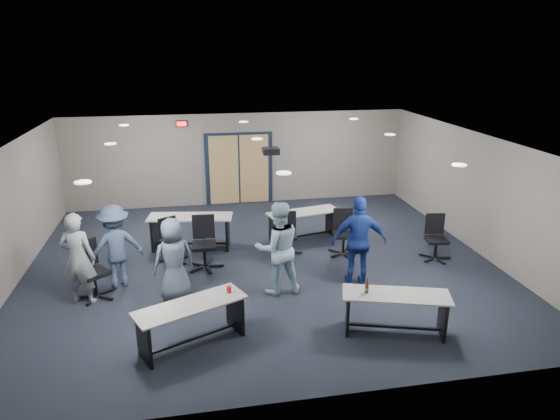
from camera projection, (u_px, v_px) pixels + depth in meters
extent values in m
plane|color=black|center=(262.00, 263.00, 10.99)|extent=(10.00, 10.00, 0.00)
cube|color=slate|center=(239.00, 159.00, 14.76)|extent=(10.00, 0.04, 2.70)
cube|color=slate|center=(313.00, 311.00, 6.37)|extent=(10.00, 0.04, 2.70)
cube|color=slate|center=(7.00, 219.00, 9.70)|extent=(0.04, 9.00, 2.70)
cube|color=slate|center=(477.00, 193.00, 11.43)|extent=(0.04, 9.00, 2.70)
cube|color=white|center=(260.00, 142.00, 10.14)|extent=(10.00, 9.00, 0.04)
cube|color=black|center=(239.00, 169.00, 14.83)|extent=(2.00, 0.06, 2.20)
cube|color=#A37F4A|center=(224.00, 170.00, 14.73)|extent=(0.85, 0.04, 2.05)
cube|color=#A37F4A|center=(254.00, 169.00, 14.89)|extent=(0.85, 0.04, 2.05)
cube|color=black|center=(182.00, 124.00, 14.09)|extent=(0.32, 0.05, 0.18)
cube|color=#FF0C0C|center=(182.00, 124.00, 14.06)|extent=(0.26, 0.02, 0.12)
cylinder|color=black|center=(271.00, 143.00, 10.69)|extent=(0.04, 0.04, 0.24)
cube|color=black|center=(271.00, 151.00, 10.75)|extent=(0.35, 0.30, 0.14)
cylinder|color=black|center=(272.00, 152.00, 10.61)|extent=(0.08, 0.03, 0.08)
cube|color=#A29F99|center=(191.00, 305.00, 7.81)|extent=(1.86, 1.27, 0.03)
cube|color=black|center=(144.00, 341.00, 7.50)|extent=(0.27, 0.51, 0.69)
cube|color=black|center=(235.00, 311.00, 8.35)|extent=(0.27, 0.51, 0.69)
cube|color=black|center=(193.00, 339.00, 8.00)|extent=(1.46, 0.69, 0.04)
cylinder|color=red|center=(229.00, 289.00, 8.16)|extent=(0.08, 0.08, 0.12)
cube|color=#A29F99|center=(396.00, 295.00, 8.15)|extent=(1.84, 1.07, 0.03)
cube|color=black|center=(348.00, 311.00, 8.35)|extent=(0.20, 0.52, 0.68)
cube|color=black|center=(443.00, 317.00, 8.18)|extent=(0.20, 0.52, 0.68)
cube|color=black|center=(394.00, 327.00, 8.34)|extent=(1.50, 0.50, 0.04)
cube|color=#A29F99|center=(190.00, 217.00, 11.59)|extent=(2.02, 0.95, 0.03)
cube|color=black|center=(154.00, 233.00, 11.70)|extent=(0.15, 0.59, 0.75)
cube|color=black|center=(228.00, 232.00, 11.74)|extent=(0.15, 0.59, 0.75)
cube|color=black|center=(192.00, 243.00, 11.80)|extent=(1.71, 0.33, 0.04)
cube|color=#A29F99|center=(304.00, 212.00, 12.13)|extent=(1.86, 0.97, 0.03)
cube|color=black|center=(274.00, 231.00, 11.94)|extent=(0.17, 0.54, 0.69)
cube|color=black|center=(331.00, 222.00, 12.54)|extent=(0.17, 0.54, 0.69)
cube|color=black|center=(303.00, 235.00, 12.32)|extent=(1.54, 0.40, 0.04)
imported|color=gray|center=(78.00, 259.00, 9.06)|extent=(0.73, 0.57, 1.77)
imported|color=#4D5A6A|center=(174.00, 259.00, 9.24)|extent=(0.90, 0.73, 1.60)
imported|color=#A8CCDF|center=(278.00, 248.00, 9.45)|extent=(0.96, 0.78, 1.83)
imported|color=navy|center=(359.00, 241.00, 9.78)|extent=(1.12, 0.58, 1.83)
imported|color=#425377|center=(115.00, 246.00, 9.72)|extent=(1.24, 0.96, 1.69)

